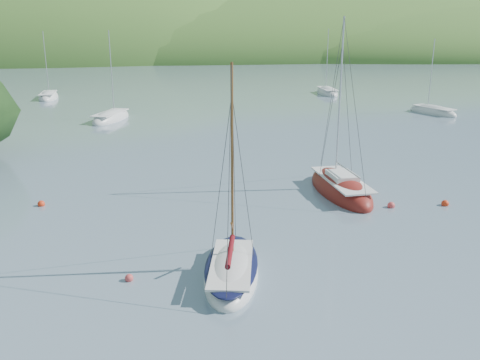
{
  "coord_description": "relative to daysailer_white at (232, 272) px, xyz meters",
  "views": [
    {
      "loc": [
        -2.97,
        -21.55,
        11.21
      ],
      "look_at": [
        0.37,
        8.0,
        2.23
      ],
      "focal_mm": 40.0,
      "sensor_mm": 36.0,
      "label": 1
    }
  ],
  "objects": [
    {
      "name": "distant_sloop_c",
      "position": [
        -21.22,
        59.36,
        -0.05
      ],
      "size": [
        3.14,
        7.47,
        10.4
      ],
      "rotation": [
        0.0,
        0.0,
        0.08
      ],
      "color": "white",
      "rests_on": "ground"
    },
    {
      "name": "daysailer_white",
      "position": [
        0.0,
        0.0,
        0.0
      ],
      "size": [
        3.46,
        6.92,
        10.18
      ],
      "rotation": [
        0.0,
        0.0,
        -0.16
      ],
      "color": "white",
      "rests_on": "ground"
    },
    {
      "name": "distant_sloop_b",
      "position": [
        20.78,
        59.45,
        -0.05
      ],
      "size": [
        2.63,
        7.46,
        10.63
      ],
      "rotation": [
        0.0,
        0.0,
        0.0
      ],
      "color": "white",
      "rests_on": "ground"
    },
    {
      "name": "mooring_buoys",
      "position": [
        3.23,
        6.29,
        -0.11
      ],
      "size": [
        25.61,
        11.16,
        0.46
      ],
      "color": "yellow",
      "rests_on": "ground"
    },
    {
      "name": "ground",
      "position": [
        0.88,
        -0.33,
        -0.23
      ],
      "size": [
        700.0,
        700.0,
        0.0
      ],
      "primitive_type": "plane",
      "color": "slate",
      "rests_on": "ground"
    },
    {
      "name": "shoreline_hills",
      "position": [
        -8.78,
        172.09,
        -0.23
      ],
      "size": [
        690.0,
        135.0,
        56.0
      ],
      "color": "#2C6125",
      "rests_on": "ground"
    },
    {
      "name": "sloop_red",
      "position": [
        8.47,
        11.27,
        0.0
      ],
      "size": [
        3.57,
        8.57,
        12.37
      ],
      "rotation": [
        0.0,
        0.0,
        0.08
      ],
      "color": "maroon",
      "rests_on": "ground"
    },
    {
      "name": "distant_sloop_d",
      "position": [
        28.93,
        40.5,
        -0.06
      ],
      "size": [
        5.0,
        7.2,
        9.73
      ],
      "rotation": [
        0.0,
        0.0,
        0.42
      ],
      "color": "white",
      "rests_on": "ground"
    },
    {
      "name": "distant_sloop_a",
      "position": [
        -10.04,
        40.44,
        -0.04
      ],
      "size": [
        5.08,
        8.11,
        10.91
      ],
      "rotation": [
        0.0,
        0.0,
        -0.34
      ],
      "color": "white",
      "rests_on": "ground"
    }
  ]
}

